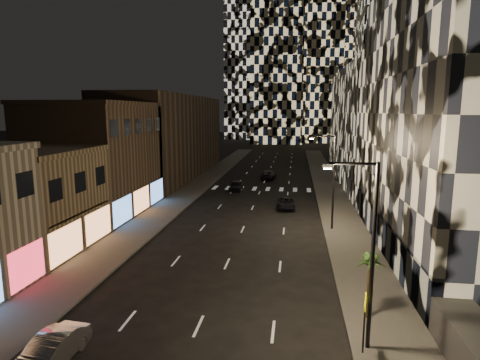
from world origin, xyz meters
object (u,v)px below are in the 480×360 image
(streetlight_near, at_px, (368,243))
(car_dark_oncoming, at_px, (269,175))
(car_dark_midlane, at_px, (236,186))
(car_dark_rightlane, at_px, (286,203))
(streetlight_far, at_px, (331,176))
(ped_sign, at_px, (365,311))
(car_silver_parked, at_px, (50,351))
(palm_tree, at_px, (370,265))

(streetlight_near, distance_m, car_dark_oncoming, 49.65)
(car_dark_midlane, xyz_separation_m, car_dark_rightlane, (7.50, -9.86, -0.11))
(car_dark_rightlane, bearing_deg, streetlight_far, -62.10)
(car_dark_oncoming, relative_size, car_dark_rightlane, 1.16)
(car_dark_midlane, xyz_separation_m, ped_sign, (11.80, -38.48, 1.51))
(streetlight_far, distance_m, car_silver_parked, 27.60)
(streetlight_far, bearing_deg, palm_tree, -87.58)
(car_dark_rightlane, bearing_deg, streetlight_near, -81.50)
(streetlight_far, relative_size, palm_tree, 2.43)
(streetlight_far, distance_m, palm_tree, 17.26)
(streetlight_far, height_order, car_dark_oncoming, streetlight_far)
(car_dark_rightlane, bearing_deg, car_dark_midlane, 126.94)
(car_silver_parked, distance_m, car_dark_oncoming, 52.41)
(streetlight_near, bearing_deg, car_dark_midlane, 107.33)
(car_silver_parked, xyz_separation_m, car_dark_rightlane, (9.80, 31.35, -0.08))
(streetlight_near, bearing_deg, car_dark_oncoming, 99.14)
(car_dark_rightlane, height_order, ped_sign, ped_sign)
(car_dark_midlane, distance_m, ped_sign, 40.27)
(car_silver_parked, xyz_separation_m, car_dark_oncoming, (6.30, 52.03, 0.05))
(streetlight_near, relative_size, palm_tree, 2.43)
(car_dark_midlane, relative_size, car_dark_oncoming, 0.83)
(car_silver_parked, xyz_separation_m, palm_tree, (14.88, 6.12, 2.50))
(streetlight_far, bearing_deg, ped_sign, -90.16)
(car_dark_midlane, xyz_separation_m, car_dark_oncoming, (4.00, 10.82, 0.02))
(car_dark_rightlane, bearing_deg, car_dark_oncoming, 99.30)
(car_dark_midlane, bearing_deg, palm_tree, -69.87)
(car_dark_rightlane, distance_m, ped_sign, 28.98)
(streetlight_far, height_order, car_dark_rightlane, streetlight_far)
(car_dark_midlane, bearing_deg, streetlight_near, -72.25)
(streetlight_far, distance_m, car_dark_midlane, 22.03)
(car_dark_midlane, height_order, palm_tree, palm_tree)
(car_silver_parked, bearing_deg, ped_sign, 15.57)
(car_dark_midlane, relative_size, car_dark_rightlane, 0.96)
(streetlight_near, height_order, palm_tree, streetlight_near)
(streetlight_near, bearing_deg, car_dark_rightlane, 98.80)
(car_silver_parked, distance_m, palm_tree, 16.28)
(car_dark_oncoming, relative_size, palm_tree, 1.40)
(streetlight_far, height_order, car_silver_parked, streetlight_far)
(car_dark_rightlane, bearing_deg, palm_tree, -78.93)
(car_silver_parked, xyz_separation_m, car_dark_midlane, (2.30, 41.22, 0.03))
(streetlight_far, xyz_separation_m, car_dark_midlane, (-11.85, 17.99, -4.62))
(ped_sign, bearing_deg, car_dark_midlane, 121.05)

